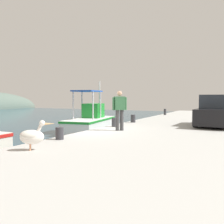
# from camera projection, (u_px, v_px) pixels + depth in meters

# --- Properties ---
(quay_pier) EXTENTS (36.00, 10.00, 0.80)m
(quay_pier) POSITION_uv_depth(u_px,v_px,m) (210.00, 149.00, 9.13)
(quay_pier) COLOR #B2B2AD
(quay_pier) RESTS_ON ground
(fishing_boat_third) EXTENTS (4.97, 2.62, 3.37)m
(fishing_boat_third) POSITION_uv_depth(u_px,v_px,m) (90.00, 122.00, 16.25)
(fishing_boat_third) COLOR white
(fishing_boat_third) RESTS_ON ground
(pelican) EXTENTS (0.76, 0.88, 0.82)m
(pelican) POSITION_uv_depth(u_px,v_px,m) (32.00, 136.00, 6.92)
(pelican) COLOR tan
(pelican) RESTS_ON quay_pier
(fisherman_standing) EXTENTS (0.48, 0.50, 1.72)m
(fisherman_standing) POSITION_uv_depth(u_px,v_px,m) (120.00, 108.00, 10.97)
(fisherman_standing) COLOR #3F3F42
(fisherman_standing) RESTS_ON quay_pier
(parked_car) EXTENTS (4.17, 2.01, 1.57)m
(parked_car) POSITION_uv_depth(u_px,v_px,m) (218.00, 112.00, 12.88)
(parked_car) COLOR black
(parked_car) RESTS_ON quay_pier
(mooring_bollard_nearest) EXTENTS (0.28, 0.28, 0.42)m
(mooring_bollard_nearest) POSITION_uv_depth(u_px,v_px,m) (60.00, 133.00, 8.70)
(mooring_bollard_nearest) COLOR #333338
(mooring_bollard_nearest) RESTS_ON quay_pier
(mooring_bollard_second) EXTENTS (0.25, 0.25, 0.44)m
(mooring_bollard_second) POSITION_uv_depth(u_px,v_px,m) (114.00, 122.00, 12.42)
(mooring_bollard_second) COLOR #333338
(mooring_bollard_second) RESTS_ON quay_pier
(mooring_bollard_third) EXTENTS (0.27, 0.27, 0.44)m
(mooring_bollard_third) POSITION_uv_depth(u_px,v_px,m) (133.00, 119.00, 14.56)
(mooring_bollard_third) COLOR #333338
(mooring_bollard_third) RESTS_ON quay_pier
(mooring_bollard_fourth) EXTENTS (0.20, 0.20, 0.49)m
(mooring_bollard_fourth) POSITION_uv_depth(u_px,v_px,m) (165.00, 112.00, 20.60)
(mooring_bollard_fourth) COLOR #333338
(mooring_bollard_fourth) RESTS_ON quay_pier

